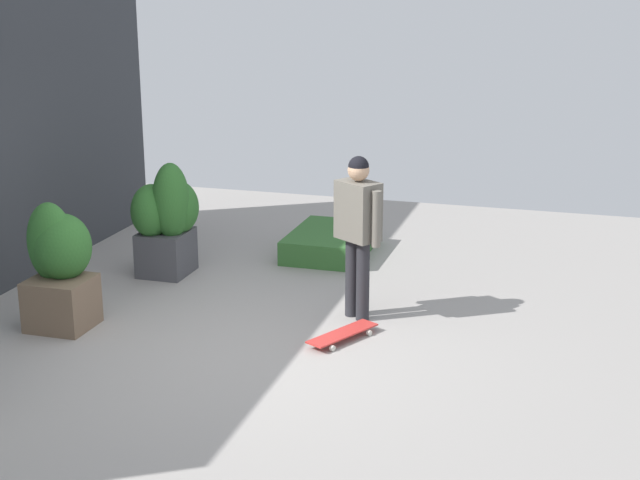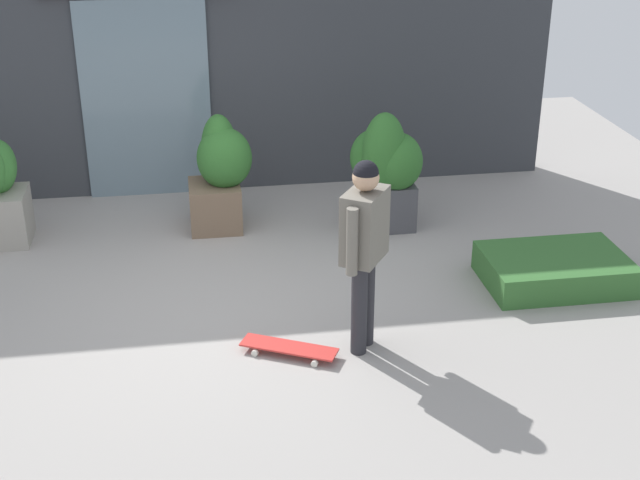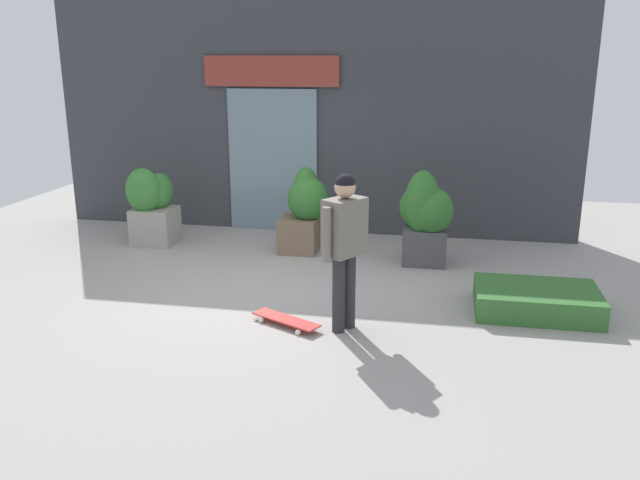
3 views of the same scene
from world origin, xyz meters
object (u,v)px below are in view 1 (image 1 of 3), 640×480
(skateboard, at_px, (343,334))
(planter_box_right, at_px, (59,263))
(planter_box_left, at_px, (167,218))
(skateboarder, at_px, (358,221))

(skateboard, relative_size, planter_box_right, 0.66)
(skateboard, bearing_deg, planter_box_right, -54.88)
(planter_box_left, bearing_deg, skateboarder, -106.88)
(skateboarder, bearing_deg, planter_box_left, -73.56)
(planter_box_left, height_order, planter_box_right, planter_box_left)
(skateboarder, relative_size, skateboard, 2.04)
(skateboarder, height_order, skateboard, skateboarder)
(skateboarder, distance_m, skateboard, 1.11)
(skateboarder, bearing_deg, planter_box_right, -36.52)
(skateboard, bearing_deg, skateboarder, -151.20)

